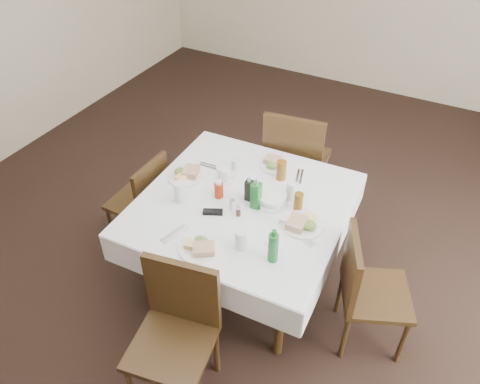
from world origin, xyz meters
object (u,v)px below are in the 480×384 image
Objects in this scene: chair_west at (144,198)px; oil_cruet_dark at (249,189)px; chair_east at (364,286)px; water_w at (180,192)px; dining_table at (243,210)px; coffee_mug at (225,175)px; chair_south at (177,325)px; ketchup_bottle at (219,189)px; water_n at (236,166)px; water_e at (291,191)px; water_s at (241,240)px; bread_basket at (272,199)px; oil_cruet_green at (256,195)px; green_bottle at (273,247)px; chair_north at (295,158)px.

oil_cruet_dark reaches higher than chair_west.
water_w reaches higher than chair_east.
coffee_mug is at bearing 145.65° from dining_table.
chair_south is 0.96m from ketchup_bottle.
ketchup_bottle is at bearing -0.30° from chair_west.
water_e is (0.48, -0.09, 0.01)m from water_n.
ketchup_bottle reaches higher than water_n.
water_s is (-0.73, -0.28, 0.32)m from chair_east.
bread_basket is 1.66× the size of ketchup_bottle.
water_e reaches higher than chair_west.
water_e is 0.90× the size of water_w.
oil_cruet_green is at bearing -32.55° from oil_cruet_dark.
water_s is at bearing -88.83° from bread_basket.
oil_cruet_dark is (-0.90, 0.15, 0.34)m from chair_east.
water_s is 0.22m from green_bottle.
coffee_mug is (-0.25, -0.73, 0.22)m from chair_north.
coffee_mug is at bearing 156.12° from oil_cruet_dark.
water_s is at bearing -159.12° from chair_east.
green_bottle is (0.60, -0.66, 0.05)m from water_n.
water_e is at bearing 78.61° from chair_south.
green_bottle reaches higher than water_n.
bread_basket is at bearing 47.84° from oil_cruet_green.
chair_south is 1.16m from water_e.
chair_east is 4.47× the size of oil_cruet_dark.
chair_east is at bearing -2.70° from chair_west.
coffee_mug is 0.61× the size of green_bottle.
chair_east is 6.24× the size of coffee_mug.
oil_cruet_green is (0.07, -0.89, 0.28)m from chair_north.
bread_basket is 0.37m from ketchup_bottle.
chair_south reaches higher than water_n.
chair_east is 1.79m from chair_west.
bread_basket is at bearing -79.49° from chair_north.
bread_basket is 0.95× the size of green_bottle.
oil_cruet_dark is (0.02, 0.05, 0.16)m from dining_table.
ketchup_bottle is 0.68m from green_bottle.
oil_cruet_green reaches higher than water_w.
chair_north is 1.17m from water_w.
chair_east reaches higher than coffee_mug.
chair_west is 6.18× the size of water_e.
dining_table is at bearing -154.96° from bread_basket.
water_n is 0.57× the size of oil_cruet_dark.
water_n is 0.77× the size of water_w.
bread_basket is at bearing 25.04° from dining_table.
chair_south reaches higher than ketchup_bottle.
dining_table is at bearing 115.70° from water_s.
chair_north is 5.15× the size of oil_cruet_dark.
coffee_mug is (-0.25, 0.11, -0.04)m from oil_cruet_dark.
green_bottle is at bearing -14.35° from water_w.
water_e is (1.14, 0.21, 0.35)m from chair_west.
water_w reaches higher than bread_basket.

